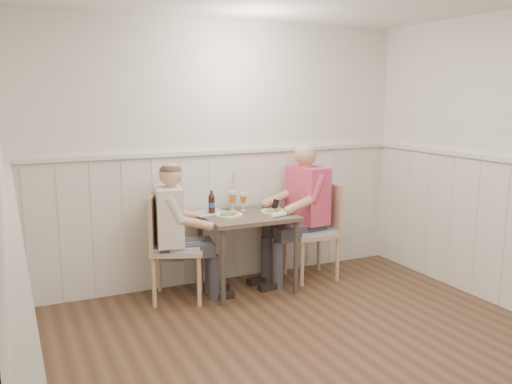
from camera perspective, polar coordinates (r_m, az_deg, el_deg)
ground_plane at (r=3.90m, az=9.54°, el=-18.72°), size 4.50×4.50×0.00m
room_shell at (r=3.44m, az=10.28°, el=4.05°), size 4.04×4.54×2.60m
wainscot at (r=4.17m, az=4.44°, el=-6.39°), size 4.00×4.49×1.34m
dining_table at (r=5.22m, az=-0.93°, el=-3.50°), size 0.85×0.70×0.75m
chair_right at (r=5.63m, az=6.41°, el=-3.68°), size 0.50×0.50×0.99m
chair_left at (r=5.06m, az=-8.95°, el=-5.30°), size 0.61×0.61×0.99m
man_in_pink at (r=5.56m, az=5.02°, el=-3.15°), size 0.70×0.48×1.43m
diner_cream at (r=5.02m, az=-8.65°, el=-5.29°), size 0.65×0.46×1.31m
plate_man at (r=5.29m, az=1.75°, el=-1.93°), size 0.24×0.24×0.06m
plate_diner at (r=5.12m, az=-2.95°, el=-2.33°), size 0.26×0.26×0.07m
beer_glass_a at (r=5.34m, az=-1.34°, el=-0.70°), size 0.07×0.07×0.18m
beer_glass_b at (r=5.32m, az=-2.49°, el=-0.59°), size 0.08×0.08×0.20m
beer_bottle at (r=5.22m, az=-4.69°, el=-1.19°), size 0.06×0.06×0.23m
rolled_napkin at (r=5.08m, az=2.40°, el=-2.44°), size 0.18×0.08×0.04m
grass_vase at (r=5.40m, az=-2.60°, el=0.03°), size 0.05×0.05×0.40m
gingham_mat at (r=5.28m, az=-5.07°, el=-2.17°), size 0.40×0.35×0.01m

